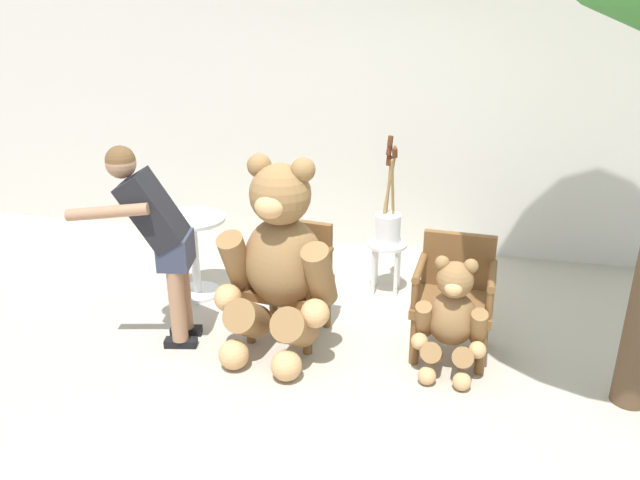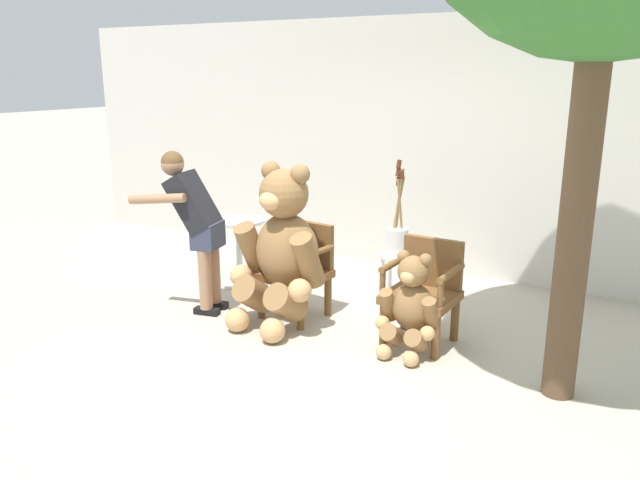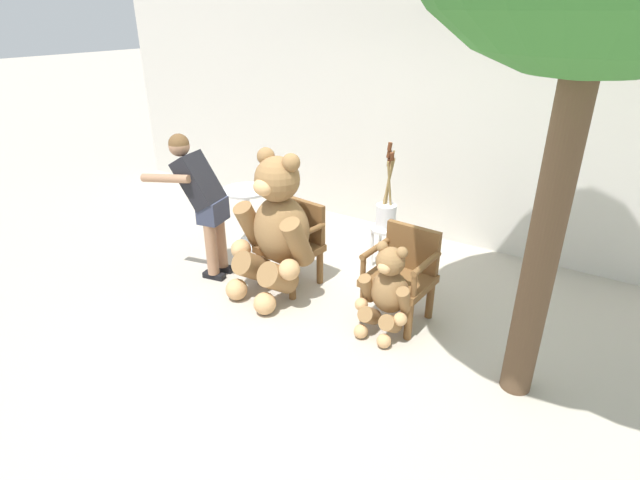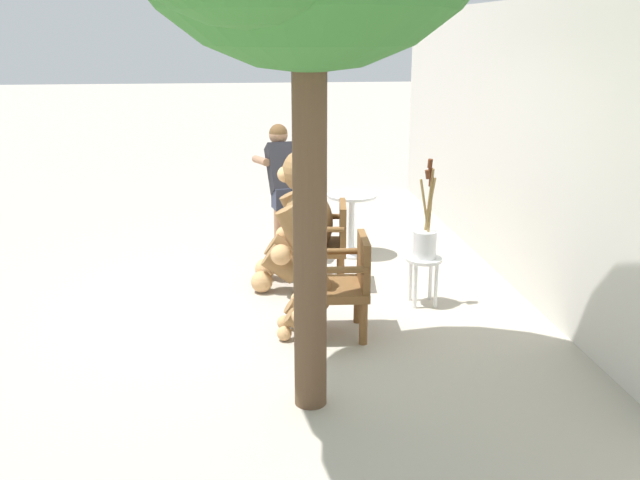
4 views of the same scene
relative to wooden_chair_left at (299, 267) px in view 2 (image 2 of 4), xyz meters
name	(u,v)px [view 2 (image 2 of 4)]	position (x,y,z in m)	size (l,w,h in m)	color
ground_plane	(334,344)	(0.60, -0.43, -0.46)	(60.00, 60.00, 0.00)	#B2A899
back_wall	(436,147)	(0.60, 1.97, 0.94)	(10.00, 0.16, 2.80)	beige
wooden_chair_left	(299,267)	(0.00, 0.00, 0.00)	(0.62, 0.59, 0.86)	brown
wooden_chair_right	(424,289)	(1.22, 0.00, 0.00)	(0.59, 0.55, 0.86)	brown
teddy_bear_large	(282,248)	(-0.02, -0.26, 0.25)	(0.89, 0.87, 1.46)	olive
teddy_bear_small	(411,305)	(1.21, -0.29, -0.05)	(0.51, 0.49, 0.84)	olive
person_visitor	(195,218)	(-0.89, -0.36, 0.44)	(0.77, 0.58, 1.51)	black
white_stool	(396,264)	(0.62, 0.85, -0.11)	(0.34, 0.34, 0.46)	white
brush_bucket	(397,235)	(0.62, 0.85, 0.19)	(0.22, 0.22, 0.94)	white
round_side_table	(239,244)	(-0.98, 0.42, -0.01)	(0.56, 0.56, 0.72)	silver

